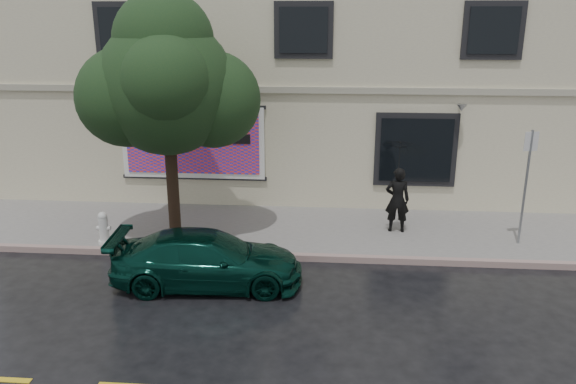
# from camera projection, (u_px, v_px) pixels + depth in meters

# --- Properties ---
(ground) EXTENTS (90.00, 90.00, 0.00)m
(ground) POSITION_uv_depth(u_px,v_px,m) (289.00, 289.00, 11.94)
(ground) COLOR black
(ground) RESTS_ON ground
(sidewalk) EXTENTS (20.00, 3.50, 0.15)m
(sidewalk) POSITION_uv_depth(u_px,v_px,m) (299.00, 230.00, 15.01)
(sidewalk) COLOR gray
(sidewalk) RESTS_ON ground
(curb) EXTENTS (20.00, 0.18, 0.16)m
(curb) POSITION_uv_depth(u_px,v_px,m) (294.00, 257.00, 13.34)
(curb) COLOR gray
(curb) RESTS_ON ground
(building) EXTENTS (20.00, 8.12, 7.00)m
(building) POSITION_uv_depth(u_px,v_px,m) (309.00, 79.00, 19.46)
(building) COLOR beige
(building) RESTS_ON ground
(billboard) EXTENTS (4.30, 0.16, 2.20)m
(billboard) POSITION_uv_depth(u_px,v_px,m) (192.00, 143.00, 16.25)
(billboard) COLOR white
(billboard) RESTS_ON ground
(car) EXTENTS (4.14, 2.05, 1.17)m
(car) POSITION_uv_depth(u_px,v_px,m) (207.00, 259.00, 11.96)
(car) COLOR #072E25
(car) RESTS_ON ground
(pedestrian) EXTENTS (0.64, 0.42, 1.72)m
(pedestrian) POSITION_uv_depth(u_px,v_px,m) (397.00, 200.00, 14.52)
(pedestrian) COLOR black
(pedestrian) RESTS_ON sidewalk
(umbrella) EXTENTS (1.30, 1.30, 0.75)m
(umbrella) POSITION_uv_depth(u_px,v_px,m) (400.00, 153.00, 14.15)
(umbrella) COLOR black
(umbrella) RESTS_ON pedestrian
(street_tree) EXTENTS (3.21, 3.21, 5.43)m
(street_tree) POSITION_uv_depth(u_px,v_px,m) (166.00, 87.00, 13.08)
(street_tree) COLOR #302015
(street_tree) RESTS_ON sidewalk
(fire_hydrant) EXTENTS (0.34, 0.32, 0.82)m
(fire_hydrant) POSITION_uv_depth(u_px,v_px,m) (104.00, 228.00, 13.84)
(fire_hydrant) COLOR silver
(fire_hydrant) RESTS_ON sidewalk
(sign_pole) EXTENTS (0.35, 0.11, 2.86)m
(sign_pole) POSITION_uv_depth(u_px,v_px,m) (527.00, 178.00, 13.47)
(sign_pole) COLOR gray
(sign_pole) RESTS_ON sidewalk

